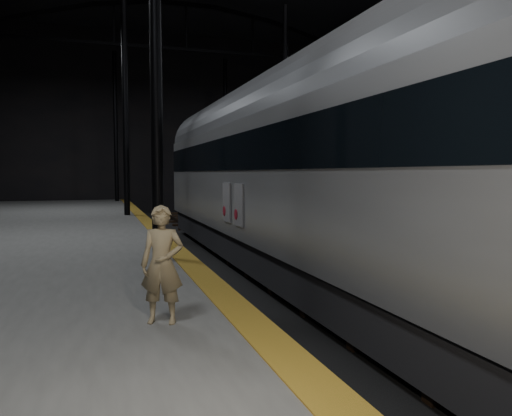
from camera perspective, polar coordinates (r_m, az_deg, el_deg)
name	(u,v)px	position (r m, az deg, el deg)	size (l,w,h in m)	color
ground	(263,263)	(16.19, 0.85, -6.26)	(44.00, 44.00, 0.00)	black
platform_left	(7,259)	(15.48, -26.62, -5.28)	(9.00, 43.80, 1.00)	#52524F
platform_right	(457,238)	(19.79, 21.95, -3.21)	(9.00, 43.80, 1.00)	#52524F
tactile_strip	(161,236)	(15.32, -10.76, -3.11)	(0.50, 43.80, 0.01)	olive
track	(263,261)	(16.17, 0.85, -6.02)	(2.40, 43.00, 0.24)	#3F3328
train	(281,164)	(14.45, 2.86, 5.06)	(3.16, 21.13, 5.65)	#95979C
woman	(162,264)	(6.38, -10.68, -6.36)	(0.54, 0.36, 1.48)	#95815B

